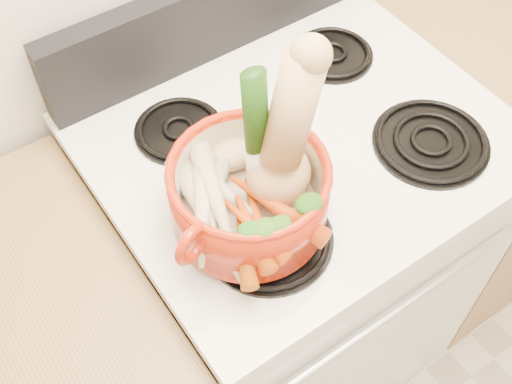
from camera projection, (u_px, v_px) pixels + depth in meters
stove_body at (290, 262)px, 1.64m from camera, size 0.76×0.65×0.92m
cooktop at (300, 140)px, 1.25m from camera, size 0.78×0.67×0.03m
control_backsplash at (215, 15)px, 1.31m from camera, size 0.76×0.05×0.18m
oven_handle at (404, 306)px, 1.21m from camera, size 0.60×0.02×0.02m
burner_front_left at (268, 237)px, 1.09m from camera, size 0.22×0.22×0.02m
burner_front_right at (431, 141)px, 1.22m from camera, size 0.22×0.22×0.02m
burner_back_left at (179, 129)px, 1.24m from camera, size 0.17×0.17×0.02m
burner_back_right at (333, 53)px, 1.37m from camera, size 0.17×0.17×0.02m
dutch_oven at (249, 194)px, 1.05m from camera, size 0.34×0.34×0.13m
pot_handle_left at (192, 244)px, 0.95m from camera, size 0.07×0.04×0.07m
pot_handle_right at (298, 121)px, 1.09m from camera, size 0.07×0.04×0.07m
squash at (285, 135)px, 0.99m from camera, size 0.22×0.17×0.31m
leek at (258, 138)px, 1.00m from camera, size 0.04×0.07×0.28m
ginger at (233, 154)px, 1.12m from camera, size 0.10×0.08×0.05m
parsnip_0 at (208, 217)px, 1.04m from camera, size 0.08×0.25×0.07m
parsnip_1 at (211, 207)px, 1.05m from camera, size 0.15×0.16×0.05m
parsnip_2 at (226, 192)px, 1.06m from camera, size 0.09×0.19×0.06m
parsnip_3 at (203, 208)px, 1.03m from camera, size 0.15×0.19×0.06m
parsnip_4 at (207, 187)px, 1.05m from camera, size 0.11×0.19×0.05m
parsnip_5 at (217, 203)px, 1.03m from camera, size 0.10×0.22×0.06m
carrot_0 at (256, 219)px, 1.05m from camera, size 0.09×0.16×0.05m
carrot_1 at (244, 249)px, 1.01m from camera, size 0.09×0.14×0.04m
carrot_2 at (278, 209)px, 1.04m from camera, size 0.09×0.19×0.05m
carrot_3 at (253, 233)px, 1.01m from camera, size 0.06×0.15×0.04m
carrot_4 at (255, 231)px, 1.01m from camera, size 0.05×0.15×0.04m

